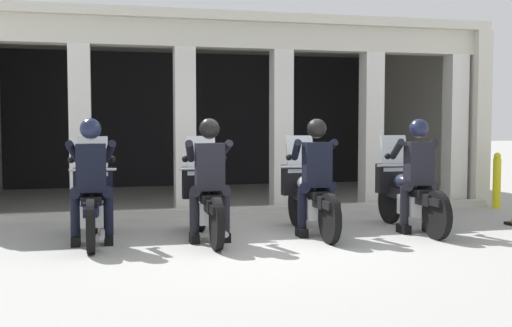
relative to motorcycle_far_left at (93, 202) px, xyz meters
The scene contains 12 objects.
ground_plane 3.36m from the motorcycle_far_left, 48.75° to the left, with size 80.00×80.00×0.00m, color #999993.
station_building 5.75m from the motorcycle_far_left, 64.93° to the left, with size 9.69×5.28×3.41m.
kerb_strip 3.02m from the motorcycle_far_left, 38.65° to the left, with size 9.19×0.24×0.12m, color #B7B5AD.
motorcycle_far_left is the anchor object (origin of this frame).
police_officer_far_left 0.52m from the motorcycle_far_left, 90.26° to the right, with size 0.63×0.61×1.58m.
motorcycle_center_left 1.47m from the motorcycle_far_left, ahead, with size 0.62×2.04×1.35m.
police_officer_center_left 1.58m from the motorcycle_far_left, 16.40° to the right, with size 0.63×0.61×1.58m.
motorcycle_center_right 2.92m from the motorcycle_far_left, ahead, with size 0.62×2.04×1.35m.
police_officer_center_right 2.97m from the motorcycle_far_left, ahead, with size 0.63×0.61×1.58m.
motorcycle_far_right 4.38m from the motorcycle_far_left, ahead, with size 0.62×2.04×1.35m.
police_officer_far_right 4.42m from the motorcycle_far_left, ahead, with size 0.63×0.61×1.58m.
bollard_kerbside 7.16m from the motorcycle_far_left, 12.42° to the left, with size 0.14×0.14×1.01m.
Camera 1 is at (-1.95, -7.66, 1.50)m, focal length 43.16 mm.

